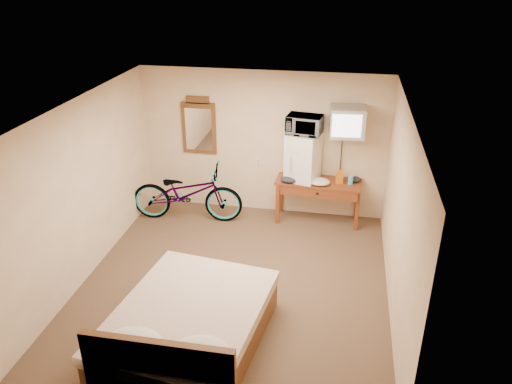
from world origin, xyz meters
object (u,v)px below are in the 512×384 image
at_px(crt_television, 347,122).
at_px(bed, 187,329).
at_px(desk, 318,188).
at_px(microwave, 304,125).
at_px(mini_fridge, 303,157).
at_px(wall_mirror, 199,126).
at_px(blue_cup, 351,180).
at_px(bicycle, 187,193).

xyz_separation_m(crt_television, bed, (-1.63, -3.39, -1.51)).
height_order(desk, microwave, microwave).
bearing_deg(mini_fridge, bed, -105.77).
relative_size(microwave, wall_mirror, 0.55).
bearing_deg(wall_mirror, mini_fridge, -7.13).
distance_m(blue_cup, bicycle, 2.76).
xyz_separation_m(desk, crt_television, (0.38, 0.02, 1.17)).
distance_m(microwave, bed, 3.82).
xyz_separation_m(desk, bed, (-1.25, -3.37, -0.34)).
distance_m(microwave, blue_cup, 1.19).
height_order(desk, wall_mirror, wall_mirror).
bearing_deg(bicycle, wall_mirror, -13.43).
distance_m(desk, crt_television, 1.23).
bearing_deg(microwave, crt_television, 6.61).
bearing_deg(microwave, bed, -97.14).
distance_m(wall_mirror, bicycle, 1.17).
xyz_separation_m(mini_fridge, bed, (-0.96, -3.42, -0.86)).
distance_m(microwave, bicycle, 2.29).
xyz_separation_m(mini_fridge, crt_television, (0.67, -0.02, 0.65)).
relative_size(microwave, bed, 0.24).
relative_size(wall_mirror, bicycle, 0.54).
xyz_separation_m(mini_fridge, wall_mirror, (-1.83, 0.23, 0.35)).
bearing_deg(wall_mirror, blue_cup, -6.02).
relative_size(desk, bed, 0.64).
bearing_deg(desk, crt_television, 3.29).
height_order(microwave, bed, microwave).
height_order(blue_cup, bed, bed).
xyz_separation_m(bicycle, bed, (0.95, -3.06, -0.21)).
bearing_deg(crt_television, desk, -176.71).
bearing_deg(crt_television, bed, -115.69).
xyz_separation_m(microwave, blue_cup, (0.80, -0.05, -0.88)).
bearing_deg(desk, bicycle, -171.86).
relative_size(bicycle, bed, 0.83).
height_order(mini_fridge, wall_mirror, wall_mirror).
distance_m(mini_fridge, wall_mirror, 1.88).
bearing_deg(wall_mirror, desk, -7.40).
bearing_deg(desk, mini_fridge, 170.88).
xyz_separation_m(mini_fridge, blue_cup, (0.80, -0.05, -0.33)).
bearing_deg(mini_fridge, microwave, 56.29).
bearing_deg(desk, blue_cup, -0.39).
distance_m(blue_cup, wall_mirror, 2.73).
bearing_deg(blue_cup, bed, -117.70).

